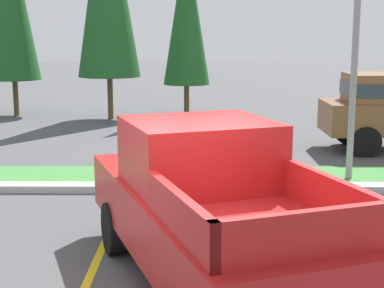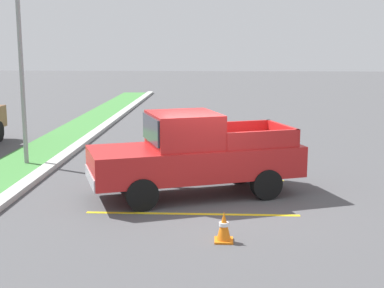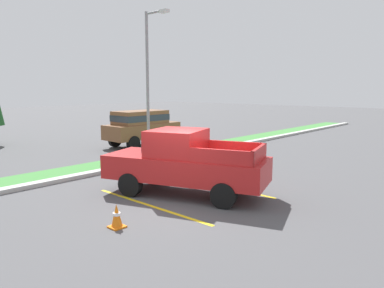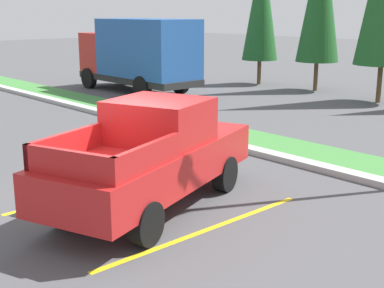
{
  "view_description": "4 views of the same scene",
  "coord_description": "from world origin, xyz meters",
  "px_view_note": "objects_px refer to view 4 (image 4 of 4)",
  "views": [
    {
      "loc": [
        0.36,
        -6.5,
        3.18
      ],
      "look_at": [
        0.3,
        2.86,
        1.39
      ],
      "focal_mm": 54.68,
      "sensor_mm": 36.0,
      "label": 1
    },
    {
      "loc": [
        -12.74,
        -0.12,
        3.8
      ],
      "look_at": [
        -0.4,
        0.49,
        1.48
      ],
      "focal_mm": 51.01,
      "sensor_mm": 36.0,
      "label": 2
    },
    {
      "loc": [
        -7.81,
        -7.35,
        3.4
      ],
      "look_at": [
        1.5,
        1.07,
        1.48
      ],
      "focal_mm": 33.99,
      "sensor_mm": 36.0,
      "label": 3
    },
    {
      "loc": [
        8.36,
        -5.62,
        3.76
      ],
      "look_at": [
        0.34,
        1.66,
        1.04
      ],
      "focal_mm": 49.82,
      "sensor_mm": 36.0,
      "label": 4
    }
  ],
  "objects_px": {
    "cypress_tree_leftmost": "(261,2)",
    "traffic_cone": "(43,165)",
    "pickup_truck_main": "(153,155)",
    "cargo_truck_distant": "(139,53)"
  },
  "relations": [
    {
      "from": "pickup_truck_main",
      "to": "cargo_truck_distant",
      "type": "bearing_deg",
      "value": 144.24
    },
    {
      "from": "cypress_tree_leftmost",
      "to": "traffic_cone",
      "type": "relative_size",
      "value": 11.81
    },
    {
      "from": "pickup_truck_main",
      "to": "traffic_cone",
      "type": "bearing_deg",
      "value": -167.08
    },
    {
      "from": "pickup_truck_main",
      "to": "cypress_tree_leftmost",
      "type": "bearing_deg",
      "value": 124.44
    },
    {
      "from": "cypress_tree_leftmost",
      "to": "traffic_cone",
      "type": "bearing_deg",
      "value": -65.57
    },
    {
      "from": "cypress_tree_leftmost",
      "to": "cargo_truck_distant",
      "type": "bearing_deg",
      "value": -107.08
    },
    {
      "from": "pickup_truck_main",
      "to": "traffic_cone",
      "type": "distance_m",
      "value": 3.37
    },
    {
      "from": "pickup_truck_main",
      "to": "cypress_tree_leftmost",
      "type": "xyz_separation_m",
      "value": [
        -10.48,
        15.28,
        3.13
      ]
    },
    {
      "from": "cargo_truck_distant",
      "to": "traffic_cone",
      "type": "relative_size",
      "value": 11.35
    },
    {
      "from": "cypress_tree_leftmost",
      "to": "traffic_cone",
      "type": "height_order",
      "value": "cypress_tree_leftmost"
    }
  ]
}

